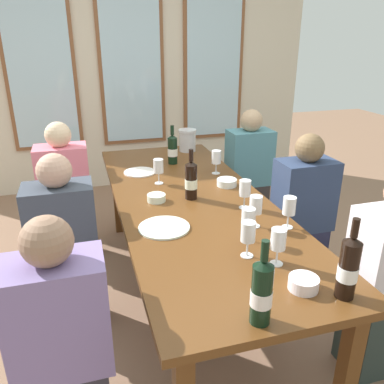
{
  "coord_description": "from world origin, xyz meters",
  "views": [
    {
      "loc": [
        -0.63,
        -2.17,
        1.7
      ],
      "look_at": [
        0.0,
        -0.01,
        0.79
      ],
      "focal_mm": 36.83,
      "sensor_mm": 36.0,
      "label": 1
    }
  ],
  "objects_px": {
    "tasting_bowl_0": "(227,182)",
    "seated_person_2": "(66,197)",
    "tasting_bowl_1": "(156,198)",
    "seated_person_0": "(64,349)",
    "wine_glass_3": "(158,167)",
    "seated_person_4": "(65,250)",
    "white_plate_0": "(164,227)",
    "wine_glass_5": "(245,190)",
    "wine_glass_1": "(248,218)",
    "wine_glass_7": "(216,158)",
    "seated_person_3": "(248,175)",
    "seated_person_5": "(302,217)",
    "wine_glass_4": "(256,205)",
    "dining_table": "(191,209)",
    "metal_pitcher": "(187,140)",
    "wine_bottle_3": "(173,149)",
    "wine_bottle_1": "(192,180)",
    "wine_glass_6": "(278,241)",
    "wine_bottle_2": "(348,267)",
    "wine_bottle_0": "(262,292)",
    "white_plate_1": "(140,172)",
    "tasting_bowl_2": "(303,283)",
    "wine_glass_0": "(248,233)",
    "wine_glass_2": "(289,207)"
  },
  "relations": [
    {
      "from": "tasting_bowl_1",
      "to": "wine_bottle_0",
      "type": "bearing_deg",
      "value": -83.44
    },
    {
      "from": "wine_bottle_2",
      "to": "tasting_bowl_0",
      "type": "distance_m",
      "value": 1.27
    },
    {
      "from": "wine_bottle_1",
      "to": "tasting_bowl_0",
      "type": "xyz_separation_m",
      "value": [
        0.29,
        0.14,
        -0.1
      ]
    },
    {
      "from": "wine_glass_7",
      "to": "wine_glass_3",
      "type": "bearing_deg",
      "value": -168.86
    },
    {
      "from": "seated_person_3",
      "to": "seated_person_5",
      "type": "xyz_separation_m",
      "value": [
        0.0,
        -0.9,
        0.0
      ]
    },
    {
      "from": "wine_bottle_0",
      "to": "wine_glass_1",
      "type": "bearing_deg",
      "value": 70.57
    },
    {
      "from": "wine_glass_6",
      "to": "seated_person_0",
      "type": "distance_m",
      "value": 0.99
    },
    {
      "from": "tasting_bowl_0",
      "to": "seated_person_5",
      "type": "bearing_deg",
      "value": -21.04
    },
    {
      "from": "metal_pitcher",
      "to": "tasting_bowl_0",
      "type": "xyz_separation_m",
      "value": [
        0.02,
        -0.9,
        -0.07
      ]
    },
    {
      "from": "dining_table",
      "to": "metal_pitcher",
      "type": "distance_m",
      "value": 1.1
    },
    {
      "from": "metal_pitcher",
      "to": "seated_person_2",
      "type": "distance_m",
      "value": 1.13
    },
    {
      "from": "wine_bottle_0",
      "to": "tasting_bowl_1",
      "type": "height_order",
      "value": "wine_bottle_0"
    },
    {
      "from": "metal_pitcher",
      "to": "tasting_bowl_2",
      "type": "relative_size",
      "value": 1.55
    },
    {
      "from": "white_plate_0",
      "to": "seated_person_4",
      "type": "relative_size",
      "value": 0.25
    },
    {
      "from": "wine_glass_4",
      "to": "wine_glass_5",
      "type": "relative_size",
      "value": 1.0
    },
    {
      "from": "wine_glass_7",
      "to": "wine_glass_6",
      "type": "bearing_deg",
      "value": -97.03
    },
    {
      "from": "wine_glass_3",
      "to": "seated_person_3",
      "type": "height_order",
      "value": "seated_person_3"
    },
    {
      "from": "wine_bottle_0",
      "to": "seated_person_2",
      "type": "distance_m",
      "value": 2.1
    },
    {
      "from": "wine_bottle_0",
      "to": "seated_person_2",
      "type": "relative_size",
      "value": 0.3
    },
    {
      "from": "wine_glass_0",
      "to": "wine_glass_2",
      "type": "bearing_deg",
      "value": 32.67
    },
    {
      "from": "metal_pitcher",
      "to": "wine_bottle_3",
      "type": "relative_size",
      "value": 0.62
    },
    {
      "from": "white_plate_1",
      "to": "tasting_bowl_0",
      "type": "bearing_deg",
      "value": -39.48
    },
    {
      "from": "seated_person_0",
      "to": "wine_glass_6",
      "type": "bearing_deg",
      "value": 1.73
    },
    {
      "from": "wine_bottle_0",
      "to": "wine_glass_2",
      "type": "height_order",
      "value": "wine_bottle_0"
    },
    {
      "from": "wine_bottle_1",
      "to": "wine_glass_4",
      "type": "bearing_deg",
      "value": -65.14
    },
    {
      "from": "wine_glass_3",
      "to": "seated_person_4",
      "type": "relative_size",
      "value": 0.16
    },
    {
      "from": "white_plate_0",
      "to": "tasting_bowl_2",
      "type": "relative_size",
      "value": 2.23
    },
    {
      "from": "wine_bottle_2",
      "to": "wine_glass_1",
      "type": "height_order",
      "value": "wine_bottle_2"
    },
    {
      "from": "tasting_bowl_1",
      "to": "tasting_bowl_2",
      "type": "xyz_separation_m",
      "value": [
        0.39,
        -1.05,
        0.0
      ]
    },
    {
      "from": "tasting_bowl_0",
      "to": "seated_person_0",
      "type": "relative_size",
      "value": 0.12
    },
    {
      "from": "wine_glass_6",
      "to": "wine_glass_7",
      "type": "bearing_deg",
      "value": 82.97
    },
    {
      "from": "wine_glass_1",
      "to": "wine_glass_7",
      "type": "height_order",
      "value": "same"
    },
    {
      "from": "tasting_bowl_0",
      "to": "seated_person_2",
      "type": "xyz_separation_m",
      "value": [
        -1.08,
        0.64,
        -0.24
      ]
    },
    {
      "from": "tasting_bowl_1",
      "to": "seated_person_0",
      "type": "height_order",
      "value": "seated_person_0"
    },
    {
      "from": "wine_bottle_0",
      "to": "wine_glass_0",
      "type": "xyz_separation_m",
      "value": [
        0.14,
        0.43,
        -0.01
      ]
    },
    {
      "from": "white_plate_1",
      "to": "metal_pitcher",
      "type": "xyz_separation_m",
      "value": [
        0.5,
        0.47,
        0.09
      ]
    },
    {
      "from": "tasting_bowl_1",
      "to": "wine_glass_3",
      "type": "relative_size",
      "value": 0.65
    },
    {
      "from": "white_plate_0",
      "to": "wine_glass_5",
      "type": "bearing_deg",
      "value": 13.78
    },
    {
      "from": "white_plate_0",
      "to": "seated_person_0",
      "type": "xyz_separation_m",
      "value": [
        -0.53,
        -0.51,
        -0.22
      ]
    },
    {
      "from": "tasting_bowl_2",
      "to": "seated_person_4",
      "type": "height_order",
      "value": "seated_person_4"
    },
    {
      "from": "white_plate_1",
      "to": "dining_table",
      "type": "bearing_deg",
      "value": -68.47
    },
    {
      "from": "wine_glass_4",
      "to": "seated_person_3",
      "type": "bearing_deg",
      "value": 66.96
    },
    {
      "from": "tasting_bowl_1",
      "to": "seated_person_2",
      "type": "xyz_separation_m",
      "value": [
        -0.56,
        0.77,
        -0.24
      ]
    },
    {
      "from": "wine_bottle_0",
      "to": "wine_glass_5",
      "type": "relative_size",
      "value": 1.89
    },
    {
      "from": "seated_person_3",
      "to": "wine_glass_7",
      "type": "bearing_deg",
      "value": -136.19
    },
    {
      "from": "wine_bottle_3",
      "to": "wine_glass_1",
      "type": "distance_m",
      "value": 1.33
    },
    {
      "from": "wine_glass_1",
      "to": "seated_person_3",
      "type": "height_order",
      "value": "seated_person_3"
    },
    {
      "from": "white_plate_1",
      "to": "seated_person_4",
      "type": "bearing_deg",
      "value": -130.99
    },
    {
      "from": "white_plate_1",
      "to": "seated_person_2",
      "type": "bearing_deg",
      "value": 158.88
    },
    {
      "from": "wine_glass_3",
      "to": "seated_person_0",
      "type": "height_order",
      "value": "seated_person_0"
    }
  ]
}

